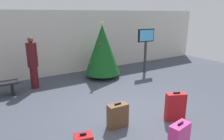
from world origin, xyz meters
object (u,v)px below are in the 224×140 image
Objects in this scene: suitcase_1 at (179,138)px; suitcase_3 at (118,116)px; suitcase_4 at (175,107)px; flight_info_kiosk at (146,43)px; traveller_0 at (33,62)px; holiday_tree at (102,50)px.

suitcase_1 is 1.52m from suitcase_3.
flight_info_kiosk is at bearing 59.40° from suitcase_4.
suitcase_1 is 1.29m from suitcase_4.
traveller_0 is 5.11m from suitcase_4.
flight_info_kiosk reaches higher than traveller_0.
suitcase_4 is (2.58, -4.36, -0.63)m from traveller_0.
flight_info_kiosk is 3.10× the size of suitcase_1.
flight_info_kiosk is 4.90m from traveller_0.
suitcase_4 is at bearing -59.39° from traveller_0.
flight_info_kiosk is at bearing -6.02° from traveller_0.
flight_info_kiosk reaches higher than suitcase_3.
holiday_tree is at bearing 170.88° from flight_info_kiosk.
suitcase_3 is 1.53m from suitcase_4.
traveller_0 is at bearing 107.55° from suitcase_1.
holiday_tree is 2.79m from traveller_0.
traveller_0 is 5.58m from suitcase_1.
holiday_tree is 3.79× the size of suitcase_3.
flight_info_kiosk is at bearing 56.17° from suitcase_1.
holiday_tree is 1.25× the size of traveller_0.
holiday_tree is at bearing 87.33° from suitcase_4.
traveller_0 is 4.08m from suitcase_3.
suitcase_1 is at bearing -123.83° from flight_info_kiosk.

